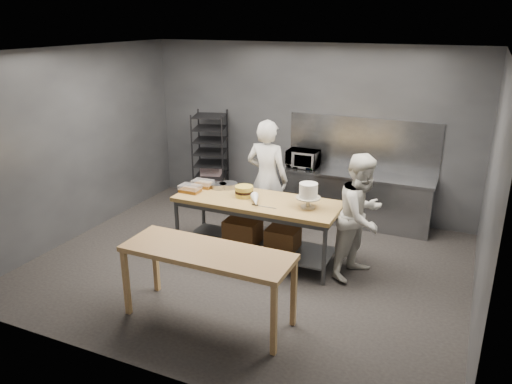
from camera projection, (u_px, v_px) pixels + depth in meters
ground at (249, 265)px, 7.25m from camera, size 6.00×6.00×0.00m
back_wall at (307, 130)px, 8.90m from camera, size 6.00×0.04×3.00m
work_table at (258, 222)px, 7.30m from camera, size 2.40×0.90×0.92m
near_counter at (207, 257)px, 5.69m from camera, size 2.00×0.70×0.90m
back_counter at (355, 198)px, 8.59m from camera, size 2.60×0.60×0.90m
splashback_panel at (362, 144)px, 8.55m from camera, size 2.60×0.02×0.90m
speed_rack at (211, 159)px, 9.46m from camera, size 0.77×0.80×1.75m
chef_behind at (267, 179)px, 7.96m from camera, size 0.72×0.49×1.92m
chef_right at (361, 216)px, 6.71m from camera, size 0.91×1.02×1.74m
microwave at (303, 159)px, 8.76m from camera, size 0.54×0.37×0.30m
frosted_cake_stand at (308, 192)px, 6.80m from camera, size 0.34×0.34×0.35m
layer_cake at (244, 191)px, 7.27m from camera, size 0.27×0.27×0.16m
cake_pans at (224, 186)px, 7.65m from camera, size 0.38×0.35×0.07m
piping_bag at (255, 200)px, 6.98m from camera, size 0.28×0.39×0.12m
offset_spatula at (261, 206)px, 6.93m from camera, size 0.36×0.02×0.02m
pastry_clamshells at (197, 186)px, 7.58m from camera, size 0.37×0.49×0.11m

